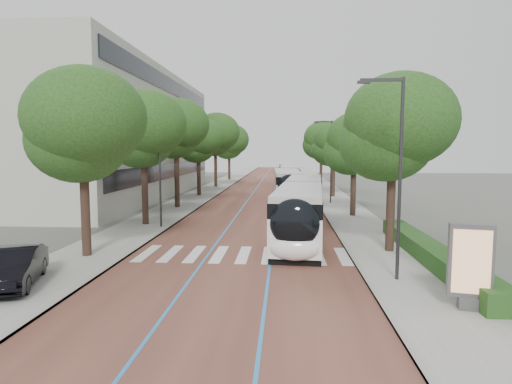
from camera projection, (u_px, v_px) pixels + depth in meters
The scene contains 22 objects.
ground at pixel (238, 260), 20.70m from camera, with size 160.00×160.00×0.00m, color #51544C.
road at pixel (268, 187), 60.41m from camera, with size 11.00×140.00×0.02m, color #562F26.
sidewalk_left at pixel (216, 187), 60.90m from camera, with size 4.00×140.00×0.12m, color gray.
sidewalk_right at pixel (322, 187), 59.91m from camera, with size 4.00×140.00×0.12m, color gray.
kerb_left at pixel (229, 187), 60.78m from camera, with size 0.20×140.00×0.14m, color gray.
kerb_right at pixel (308, 187), 60.04m from camera, with size 0.20×140.00×0.14m, color gray.
zebra_crossing at pixel (244, 255), 21.67m from camera, with size 10.55×3.60×0.01m.
lane_line_left at pixel (257, 187), 60.52m from camera, with size 0.12×126.00×0.01m, color #2679C2.
lane_line_right at pixel (280, 187), 60.30m from camera, with size 0.12×126.00×0.01m, color #2679C2.
office_building at pixel (95, 135), 49.09m from camera, with size 18.11×40.00×14.00m.
hedge at pixel (430, 252), 20.05m from camera, with size 1.20×14.00×0.80m, color #1A4317.
streetlight_near at pixel (396, 163), 16.80m from camera, with size 1.82×0.20×8.00m.
streetlight_far at pixel (329, 155), 41.63m from camera, with size 1.82×0.20×8.00m.
lamp_post_left at pixel (160, 168), 28.63m from camera, with size 0.14×0.14×8.00m, color #2D2D2F.
trees_left at pixel (199, 138), 48.74m from camera, with size 6.48×61.09×9.90m.
trees_right at pixel (339, 142), 42.59m from camera, with size 5.86×47.72×8.99m.
lead_bus at pixel (302, 207), 27.62m from camera, with size 3.94×18.53×3.20m.
bus_queued_0 at pixel (287, 186), 43.66m from camera, with size 2.99×12.48×3.20m.
bus_queued_1 at pixel (290, 178), 56.63m from camera, with size 2.74×12.44×3.20m.
bus_queued_2 at pixel (287, 173), 69.18m from camera, with size 2.74×12.44×3.20m.
ad_panel at pixel (470, 265), 13.89m from camera, with size 1.40×0.65×2.82m.
parked_car at pixel (15, 267), 16.38m from camera, with size 1.52×4.37×1.44m, color black.
Camera 1 is at (2.23, -20.16, 5.33)m, focal length 30.00 mm.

